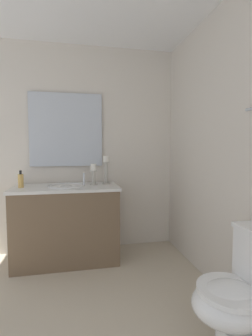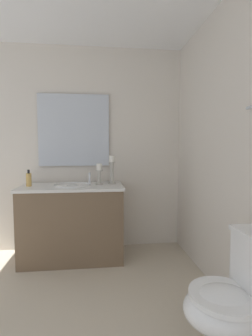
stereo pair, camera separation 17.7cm
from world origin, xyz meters
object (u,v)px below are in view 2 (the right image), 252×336
vanity_cabinet (73,222)px  sink_basin (73,189)px  toilet (235,301)px  candle_holder_tall (112,169)px  candle_holder_short (99,174)px  mirror (74,130)px  soap_bottle (29,179)px

vanity_cabinet → sink_basin: bearing=90.0°
sink_basin → toilet: sink_basin is taller
candle_holder_tall → vanity_cabinet: bearing=-80.6°
toilet → candle_holder_short: bearing=-153.8°
mirror → candle_holder_tall: mirror is taller
vanity_cabinet → toilet: bearing=35.3°
candle_holder_tall → sink_basin: bearing=-80.6°
candle_holder_short → soap_bottle: size_ratio=1.31×
candle_holder_short → toilet: size_ratio=0.31×
toilet → soap_bottle: bearing=-134.4°
candle_holder_short → soap_bottle: (0.05, -0.76, -0.05)m
sink_basin → soap_bottle: bearing=-89.1°
mirror → candle_holder_short: (0.24, 0.30, -0.50)m
candle_holder_tall → mirror: bearing=-115.0°
vanity_cabinet → candle_holder_short: (-0.04, 0.30, 0.54)m
vanity_cabinet → toilet: 1.82m
sink_basin → mirror: mirror is taller
sink_basin → soap_bottle: size_ratio=2.23×
candle_holder_tall → soap_bottle: bearing=-84.9°
sink_basin → candle_holder_short: 0.34m
soap_bottle → vanity_cabinet: bearing=90.9°
candle_holder_short → soap_bottle: bearing=-86.1°
sink_basin → candle_holder_short: size_ratio=1.70×
mirror → candle_holder_tall: 0.67m
vanity_cabinet → candle_holder_short: 0.61m
sink_basin → toilet: 1.87m
soap_bottle → toilet: (1.48, 1.51, -0.54)m
mirror → sink_basin: bearing=0.2°
vanity_cabinet → mirror: 1.08m
sink_basin → candle_holder_short: candle_holder_short is taller
soap_bottle → toilet: size_ratio=0.24×
sink_basin → candle_holder_short: bearing=98.4°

